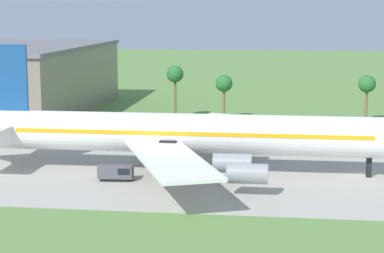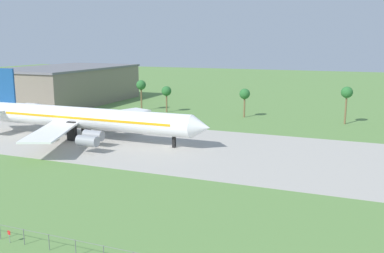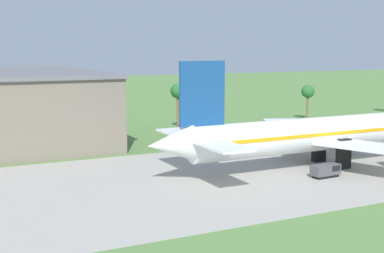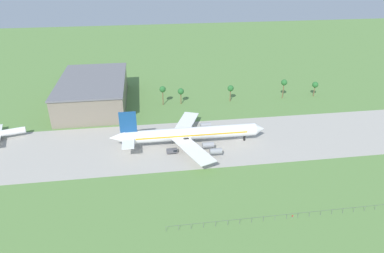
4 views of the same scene
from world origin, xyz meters
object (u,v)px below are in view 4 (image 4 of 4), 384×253
(jet_airliner, at_px, (189,134))
(baggage_tug, at_px, (172,151))
(terminal_building, at_px, (94,92))
(no_stopping_sign, at_px, (292,217))

(jet_airliner, height_order, baggage_tug, jet_airliner)
(jet_airliner, distance_m, terminal_building, 72.85)
(no_stopping_sign, height_order, terminal_building, terminal_building)
(no_stopping_sign, xyz_separation_m, terminal_building, (-75.18, 108.93, 6.54))
(jet_airliner, xyz_separation_m, terminal_building, (-48.00, 54.76, 2.02))
(baggage_tug, xyz_separation_m, no_stopping_sign, (35.45, -47.58, -0.07))
(jet_airliner, bearing_deg, baggage_tug, -141.45)
(jet_airliner, distance_m, baggage_tug, 11.48)
(baggage_tug, distance_m, no_stopping_sign, 59.33)
(jet_airliner, height_order, terminal_building, jet_airliner)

